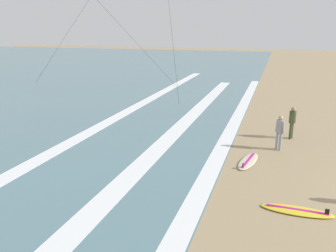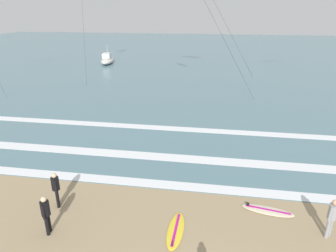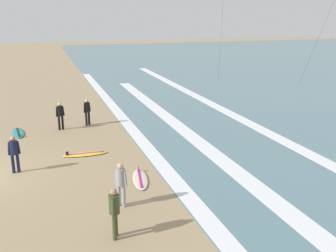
% 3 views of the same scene
% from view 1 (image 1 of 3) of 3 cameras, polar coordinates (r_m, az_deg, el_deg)
% --- Properties ---
extents(wave_foam_shoreline, '(52.11, 0.70, 0.01)m').
position_cam_1_polar(wave_foam_shoreline, '(11.71, 5.10, -11.20)').
color(wave_foam_shoreline, white).
rests_on(wave_foam_shoreline, ocean_surface).
extents(wave_foam_mid_break, '(43.07, 0.89, 0.01)m').
position_cam_1_polar(wave_foam_mid_break, '(14.77, -3.16, -5.22)').
color(wave_foam_mid_break, white).
rests_on(wave_foam_mid_break, ocean_surface).
extents(wave_foam_outer_break, '(58.87, 0.81, 0.01)m').
position_cam_1_polar(wave_foam_outer_break, '(15.31, -21.11, -5.54)').
color(wave_foam_outer_break, white).
rests_on(wave_foam_outer_break, ocean_surface).
extents(surfer_right_near, '(0.42, 0.42, 1.60)m').
position_cam_1_polar(surfer_right_near, '(16.20, 17.98, -0.54)').
color(surfer_right_near, gray).
rests_on(surfer_right_near, ground).
extents(surfer_left_near, '(0.51, 0.32, 1.60)m').
position_cam_1_polar(surfer_left_near, '(18.04, 19.84, 0.94)').
color(surfer_left_near, '#384223').
rests_on(surfer_left_near, ground).
extents(surfboard_left_pile, '(2.17, 0.96, 0.25)m').
position_cam_1_polar(surfboard_left_pile, '(14.66, 13.11, -5.66)').
color(surfboard_left_pile, beige).
rests_on(surfboard_left_pile, ground).
extents(surfboard_foreground_flat, '(0.65, 2.11, 0.25)m').
position_cam_1_polar(surfboard_foreground_flat, '(11.37, 20.53, -12.95)').
color(surfboard_foreground_flat, yellow).
rests_on(surfboard_foreground_flat, ground).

